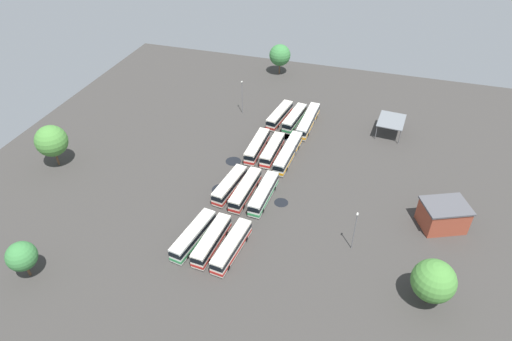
% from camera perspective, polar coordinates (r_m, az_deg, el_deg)
% --- Properties ---
extents(ground_plane, '(127.35, 127.35, 0.00)m').
position_cam_1_polar(ground_plane, '(99.89, 0.52, -0.55)').
color(ground_plane, '#383533').
extents(bus_row0_slot0, '(12.56, 4.33, 3.36)m').
position_cam_1_polar(bus_row0_slot0, '(118.84, 3.06, 7.14)').
color(bus_row0_slot0, silver).
rests_on(bus_row0_slot0, ground_plane).
extents(bus_row0_slot1, '(12.09, 4.04, 3.36)m').
position_cam_1_polar(bus_row0_slot1, '(117.79, 4.98, 6.75)').
color(bus_row0_slot1, silver).
rests_on(bus_row0_slot1, ground_plane).
extents(bus_row0_slot2, '(15.25, 3.17, 3.36)m').
position_cam_1_polar(bus_row0_slot2, '(116.97, 6.75, 6.39)').
color(bus_row0_slot2, silver).
rests_on(bus_row0_slot2, ground_plane).
extents(bus_row1_slot0, '(12.38, 2.78, 3.36)m').
position_cam_1_polar(bus_row1_slot0, '(106.11, 0.14, 3.17)').
color(bus_row1_slot0, silver).
rests_on(bus_row1_slot0, ground_plane).
extents(bus_row1_slot1, '(11.79, 2.98, 3.36)m').
position_cam_1_polar(bus_row1_slot1, '(104.91, 2.13, 2.69)').
color(bus_row1_slot1, silver).
rests_on(bus_row1_slot1, ground_plane).
extents(bus_row1_slot2, '(15.29, 3.49, 3.36)m').
position_cam_1_polar(bus_row1_slot2, '(104.13, 4.17, 2.32)').
color(bus_row1_slot2, silver).
rests_on(bus_row1_slot2, ground_plane).
extents(bus_row2_slot0, '(11.87, 4.08, 3.36)m').
position_cam_1_polar(bus_row2_slot0, '(94.29, -3.40, -1.89)').
color(bus_row2_slot0, silver).
rests_on(bus_row2_slot0, ground_plane).
extents(bus_row2_slot1, '(12.64, 3.40, 3.36)m').
position_cam_1_polar(bus_row2_slot1, '(93.01, -1.38, -2.47)').
color(bus_row2_slot1, silver).
rests_on(bus_row2_slot1, ground_plane).
extents(bus_row2_slot2, '(12.36, 3.21, 3.36)m').
position_cam_1_polar(bus_row2_slot2, '(92.00, 0.99, -2.98)').
color(bus_row2_slot2, silver).
rests_on(bus_row2_slot2, ground_plane).
extents(bus_row3_slot0, '(12.59, 4.38, 3.36)m').
position_cam_1_polar(bus_row3_slot0, '(83.93, -8.07, -8.26)').
color(bus_row3_slot0, silver).
rests_on(bus_row3_slot0, ground_plane).
extents(bus_row3_slot1, '(12.17, 3.44, 3.36)m').
position_cam_1_polar(bus_row3_slot1, '(82.61, -5.73, -8.94)').
color(bus_row3_slot1, silver).
rests_on(bus_row3_slot1, ground_plane).
extents(bus_row3_slot2, '(12.46, 3.88, 3.36)m').
position_cam_1_polar(bus_row3_slot2, '(81.30, -3.17, -9.73)').
color(bus_row3_slot2, silver).
rests_on(bus_row3_slot2, ground_plane).
extents(depot_building, '(9.36, 10.38, 5.40)m').
position_cam_1_polar(depot_building, '(92.93, 22.96, -5.34)').
color(depot_building, '#99422D').
rests_on(depot_building, ground_plane).
extents(maintenance_shelter, '(8.98, 7.05, 3.99)m').
position_cam_1_polar(maintenance_shelter, '(117.32, 17.05, 6.15)').
color(maintenance_shelter, slate).
rests_on(maintenance_shelter, ground_plane).
extents(lamp_post_by_building, '(0.56, 0.28, 8.63)m').
position_cam_1_polar(lamp_post_by_building, '(81.89, 12.58, -7.45)').
color(lamp_post_by_building, slate).
rests_on(lamp_post_by_building, ground_plane).
extents(lamp_post_far_corner, '(0.56, 0.28, 9.45)m').
position_cam_1_polar(lamp_post_far_corner, '(120.92, -1.79, 9.55)').
color(lamp_post_far_corner, slate).
rests_on(lamp_post_far_corner, ground_plane).
extents(tree_north_edge, '(5.11, 5.11, 7.32)m').
position_cam_1_polar(tree_north_edge, '(85.22, -27.94, -9.73)').
color(tree_north_edge, brown).
rests_on(tree_north_edge, ground_plane).
extents(tree_east_edge, '(7.01, 7.01, 8.69)m').
position_cam_1_polar(tree_east_edge, '(76.93, 21.90, -13.06)').
color(tree_east_edge, brown).
rests_on(tree_east_edge, ground_plane).
extents(tree_northwest, '(7.14, 7.14, 10.10)m').
position_cam_1_polar(tree_northwest, '(109.42, -24.85, 3.47)').
color(tree_northwest, brown).
rests_on(tree_northwest, ground_plane).
extents(tree_northeast, '(6.67, 6.67, 9.54)m').
position_cam_1_polar(tree_northeast, '(143.71, 3.10, 14.61)').
color(tree_northeast, brown).
rests_on(tree_northeast, ground_plane).
extents(puddle_between_rows, '(3.66, 3.66, 0.01)m').
position_cam_1_polar(puddle_between_rows, '(104.19, -2.94, 1.20)').
color(puddle_between_rows, black).
rests_on(puddle_between_rows, ground_plane).
extents(puddle_front_lane, '(2.97, 2.97, 0.01)m').
position_cam_1_polar(puddle_front_lane, '(92.68, 3.26, -4.14)').
color(puddle_front_lane, black).
rests_on(puddle_front_lane, ground_plane).
extents(puddle_back_corner, '(4.12, 4.12, 0.01)m').
position_cam_1_polar(puddle_back_corner, '(96.06, -4.49, -2.47)').
color(puddle_back_corner, black).
rests_on(puddle_back_corner, ground_plane).
extents(puddle_centre_drain, '(4.40, 4.40, 0.01)m').
position_cam_1_polar(puddle_centre_drain, '(113.25, 3.27, 4.43)').
color(puddle_centre_drain, black).
rests_on(puddle_centre_drain, ground_plane).
extents(puddle_near_shelter, '(3.99, 3.99, 0.01)m').
position_cam_1_polar(puddle_near_shelter, '(113.46, 3.32, 4.50)').
color(puddle_near_shelter, black).
rests_on(puddle_near_shelter, ground_plane).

